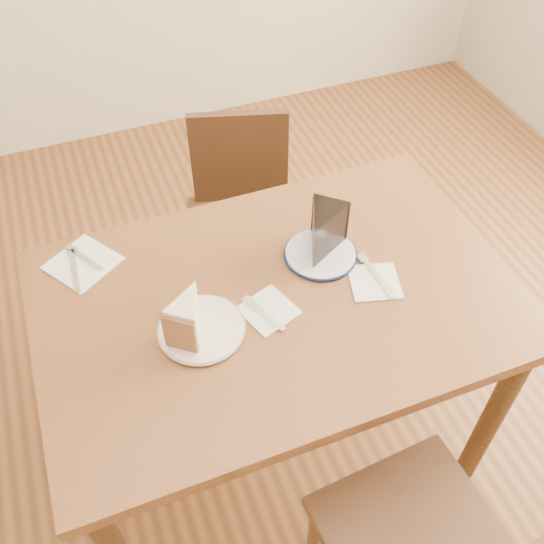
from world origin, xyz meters
The scene contains 14 objects.
ground centered at (0.00, 0.00, 0.00)m, with size 4.00×4.00×0.00m, color #4B2914.
table centered at (0.00, 0.00, 0.65)m, with size 1.20×0.80×0.75m.
chair_far centered at (0.11, 0.61, 0.45)m, with size 0.50×0.50×0.81m.
plate_cream centered at (-0.21, -0.04, 0.76)m, with size 0.20×0.20×0.01m, color white.
plate_navy centered at (0.16, 0.09, 0.76)m, with size 0.19×0.19×0.01m, color white.
carrot_cake centered at (-0.23, -0.03, 0.81)m, with size 0.08×0.11×0.10m, color white, non-canonical shape.
chocolate_cake centered at (0.17, 0.09, 0.82)m, with size 0.10×0.14×0.12m, color black, non-canonical shape.
napkin_cream centered at (-0.03, -0.04, 0.75)m, with size 0.12×0.12×0.00m, color white.
napkin_navy centered at (0.25, -0.05, 0.75)m, with size 0.13×0.13×0.00m, color white.
napkin_spare centered at (-0.44, 0.29, 0.75)m, with size 0.16×0.16×0.00m, color white.
fork_cream centered at (-0.05, -0.05, 0.76)m, with size 0.01×0.14×0.00m, color silver.
knife_navy centered at (0.27, -0.04, 0.76)m, with size 0.02×0.17×0.00m, color silver.
fork_spare centered at (-0.43, 0.30, 0.76)m, with size 0.01×0.14×0.00m, color silver.
knife_spare centered at (-0.46, 0.27, 0.76)m, with size 0.01×0.16×0.00m, color silver.
Camera 1 is at (-0.37, -0.92, 1.92)m, focal length 40.00 mm.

